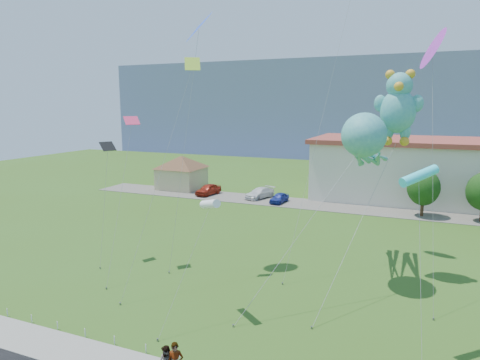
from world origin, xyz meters
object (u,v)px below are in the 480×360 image
at_px(parked_car_red, 208,189).
at_px(teddy_bear_kite, 398,106).
at_px(pavilion, 182,169).
at_px(parked_car_white, 260,193).
at_px(octopus_kite, 366,144).
at_px(parked_car_blue, 279,198).

distance_m(parked_car_red, teddy_bear_kite, 34.74).
relative_size(pavilion, teddy_bear_kite, 0.61).
bearing_deg(pavilion, teddy_bear_kite, -36.06).
bearing_deg(parked_car_red, teddy_bear_kite, -28.45).
bearing_deg(pavilion, parked_car_red, -25.34).
xyz_separation_m(parked_car_white, octopus_kite, (16.22, -22.54, 9.13)).
relative_size(parked_car_white, parked_car_blue, 1.30).
xyz_separation_m(pavilion, parked_car_red, (5.99, -2.84, -2.20)).
relative_size(pavilion, octopus_kite, 0.57).
relative_size(parked_car_red, octopus_kite, 0.28).
bearing_deg(octopus_kite, parked_car_white, 125.75).
xyz_separation_m(parked_car_red, octopus_kite, (23.74, -21.79, 9.07)).
xyz_separation_m(parked_car_red, parked_car_blue, (10.84, -0.90, -0.13)).
bearing_deg(octopus_kite, parked_car_blue, 121.70).
height_order(pavilion, parked_car_red, pavilion).
bearing_deg(teddy_bear_kite, parked_car_white, 130.89).
distance_m(parked_car_blue, octopus_kite, 26.22).
bearing_deg(parked_car_blue, octopus_kite, -52.04).
xyz_separation_m(parked_car_white, parked_car_blue, (3.32, -1.64, -0.07)).
xyz_separation_m(parked_car_white, teddy_bear_kite, (18.17, -20.98, 11.79)).
bearing_deg(parked_car_blue, parked_car_red, -178.46).
relative_size(parked_car_red, parked_car_blue, 1.20).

